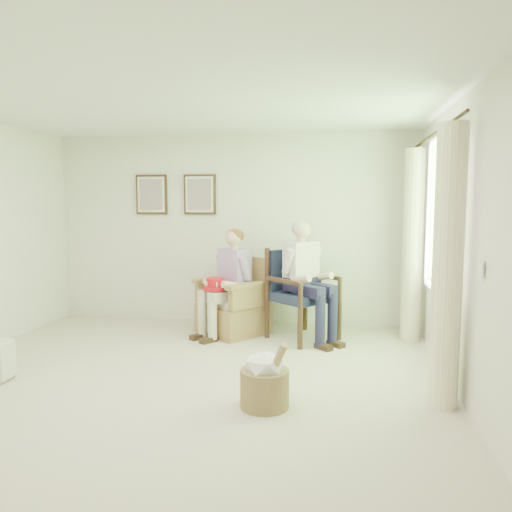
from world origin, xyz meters
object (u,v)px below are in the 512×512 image
Objects in this scene: person_dark at (303,271)px; red_hat at (216,285)px; wood_armchair at (304,290)px; hatbox at (265,380)px; person_wicker at (231,276)px; wicker_armchair at (234,309)px.

red_hat is (-1.06, -0.05, -0.19)m from person_dark.
person_dark reaches higher than wood_armchair.
wood_armchair is 3.39× the size of red_hat.
person_dark is 2.39× the size of hatbox.
person_dark is at bearing -136.96° from wood_armchair.
wood_armchair is 0.83× the size of person_wicker.
red_hat is 2.21m from hatbox.
person_wicker reaches higher than red_hat.
wicker_armchair is at bearing 118.34° from person_dark.
person_dark reaches higher than hatbox.
hatbox is at bearing -33.92° from wicker_armchair.
person_wicker is 0.24m from red_hat.
wood_armchair is 1.09m from red_hat.
wood_armchair is 2.23m from hatbox.
person_wicker reaches higher than wicker_armchair.
wood_armchair is at bearing 85.79° from hatbox.
wood_armchair is at bearing 34.32° from wicker_armchair.
wood_armchair reaches higher than wicker_armchair.
person_wicker is (0.00, -0.13, 0.45)m from wicker_armchair.
wicker_armchair is 1.62× the size of hatbox.
wood_armchair reaches higher than hatbox.
wicker_armchair is at bearing 108.14° from hatbox.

